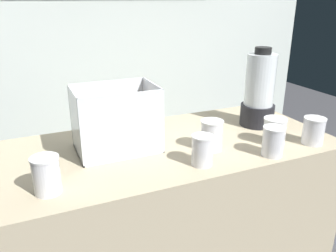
{
  "coord_description": "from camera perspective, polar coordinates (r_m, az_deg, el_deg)",
  "views": [
    {
      "loc": [
        -0.52,
        -1.18,
        1.47
      ],
      "look_at": [
        0.0,
        0.0,
        0.98
      ],
      "focal_mm": 36.29,
      "sensor_mm": 36.0,
      "label": 1
    }
  ],
  "objects": [
    {
      "name": "juice_cup_carrot_far_left",
      "position": [
        1.12,
        -19.71,
        -8.05
      ],
      "size": [
        0.09,
        0.09,
        0.12
      ],
      "color": "white",
      "rests_on": "counter"
    },
    {
      "name": "juice_cup_pomegranate_left",
      "position": [
        1.23,
        5.76,
        -4.24
      ],
      "size": [
        0.08,
        0.08,
        0.11
      ],
      "color": "white",
      "rests_on": "counter"
    },
    {
      "name": "juice_cup_beet_middle",
      "position": [
        1.35,
        7.33,
        -1.76
      ],
      "size": [
        0.09,
        0.09,
        0.12
      ],
      "color": "white",
      "rests_on": "counter"
    },
    {
      "name": "blender_pitcher",
      "position": [
        1.63,
        15.04,
        5.4
      ],
      "size": [
        0.16,
        0.16,
        0.36
      ],
      "color": "black",
      "rests_on": "counter"
    },
    {
      "name": "juice_cup_carrot_right",
      "position": [
        1.35,
        17.2,
        -2.77
      ],
      "size": [
        0.08,
        0.08,
        0.12
      ],
      "color": "white",
      "rests_on": "counter"
    },
    {
      "name": "juice_cup_orange_far_right",
      "position": [
        1.47,
        17.41,
        -1.03
      ],
      "size": [
        0.1,
        0.1,
        0.11
      ],
      "color": "white",
      "rests_on": "counter"
    },
    {
      "name": "counter",
      "position": [
        1.65,
        -0.0,
        -17.53
      ],
      "size": [
        1.4,
        0.64,
        0.9
      ],
      "primitive_type": "cube",
      "color": "tan",
      "rests_on": "ground_plane"
    },
    {
      "name": "back_wall_unit",
      "position": [
        2.03,
        -8.95,
        14.8
      ],
      "size": [
        2.6,
        0.24,
        2.5
      ],
      "color": "silver",
      "rests_on": "ground_plane"
    },
    {
      "name": "juice_cup_pomegranate_rightmost",
      "position": [
        1.52,
        23.22,
        -0.92
      ],
      "size": [
        0.09,
        0.09,
        0.11
      ],
      "color": "white",
      "rests_on": "counter"
    },
    {
      "name": "carrot_display_bin",
      "position": [
        1.36,
        -8.44,
        -0.77
      ],
      "size": [
        0.32,
        0.22,
        0.26
      ],
      "color": "white",
      "rests_on": "counter"
    }
  ]
}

